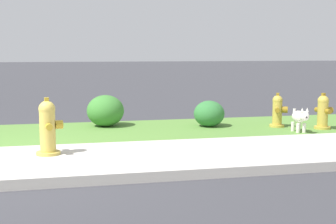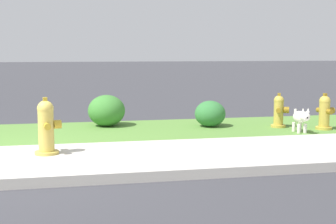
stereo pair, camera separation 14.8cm
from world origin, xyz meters
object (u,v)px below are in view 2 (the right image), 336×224
object	(u,v)px
fire_hydrant_across_street	(279,111)
shrub_bush_near_lamp	(107,111)
small_white_dog	(301,118)
fire_hydrant_far_end	(325,112)
fire_hydrant_mid_block	(46,127)
shrub_bush_far_verge	(210,114)

from	to	relation	value
fire_hydrant_across_street	shrub_bush_near_lamp	xyz separation A→B (m)	(-3.17, 0.79, -0.01)
fire_hydrant_across_street	small_white_dog	bearing A→B (deg)	35.92
shrub_bush_near_lamp	fire_hydrant_far_end	bearing A→B (deg)	-16.75
shrub_bush_near_lamp	fire_hydrant_mid_block	bearing A→B (deg)	-112.80
shrub_bush_far_verge	small_white_dog	bearing A→B (deg)	-35.66
small_white_dog	shrub_bush_far_verge	world-z (taller)	shrub_bush_far_verge
shrub_bush_near_lamp	shrub_bush_far_verge	xyz separation A→B (m)	(1.92, -0.45, -0.05)
fire_hydrant_far_end	fire_hydrant_across_street	distance (m)	0.81
small_white_dog	fire_hydrant_across_street	bearing A→B (deg)	-168.18
fire_hydrant_mid_block	shrub_bush_far_verge	world-z (taller)	fire_hydrant_mid_block
fire_hydrant_mid_block	fire_hydrant_across_street	size ratio (longest dim) A/B	1.23
fire_hydrant_mid_block	fire_hydrant_across_street	distance (m)	4.44
small_white_dog	shrub_bush_near_lamp	bearing A→B (deg)	-112.11
shrub_bush_far_verge	fire_hydrant_across_street	bearing A→B (deg)	-15.02
fire_hydrant_far_end	shrub_bush_near_lamp	world-z (taller)	fire_hydrant_far_end
fire_hydrant_mid_block	fire_hydrant_far_end	size ratio (longest dim) A/B	1.20
fire_hydrant_far_end	shrub_bush_far_verge	size ratio (longest dim) A/B	1.14
fire_hydrant_across_street	small_white_dog	world-z (taller)	fire_hydrant_across_street
fire_hydrant_across_street	fire_hydrant_mid_block	bearing A→B (deg)	-43.91
fire_hydrant_across_street	shrub_bush_near_lamp	world-z (taller)	fire_hydrant_across_street
fire_hydrant_mid_block	fire_hydrant_across_street	bearing A→B (deg)	100.27
fire_hydrant_across_street	small_white_dog	distance (m)	0.66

